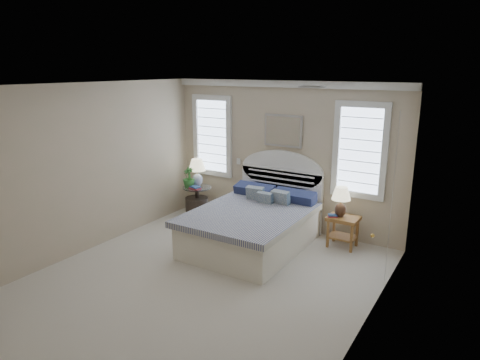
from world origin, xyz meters
The scene contains 21 objects.
floor centered at (0.00, 0.00, 0.00)m, with size 4.50×5.00×0.01m, color #BFB3A3.
ceiling centered at (0.00, 0.00, 2.70)m, with size 4.50×5.00×0.01m, color white.
wall_back centered at (0.00, 2.50, 1.35)m, with size 4.50×0.02×2.70m, color tan.
wall_left centered at (-2.25, 0.00, 1.35)m, with size 0.02×5.00×2.70m, color tan.
wall_right centered at (2.25, 0.00, 1.35)m, with size 0.02×5.00×2.70m, color tan.
crown_molding centered at (0.00, 2.46, 2.64)m, with size 4.50×0.08×0.12m, color silver.
hvac_vent centered at (1.20, 0.80, 2.68)m, with size 0.30×0.20×0.02m, color #B2B2B2.
switch_plate centered at (-0.95, 2.48, 1.15)m, with size 0.08×0.01×0.12m, color silver.
window_left centered at (-1.55, 2.48, 1.60)m, with size 0.90×0.06×1.60m, color silver.
window_right centered at (1.40, 2.48, 1.60)m, with size 0.90×0.06×1.60m, color silver.
painting centered at (0.00, 2.46, 1.82)m, with size 0.74×0.04×0.58m, color silver.
closet_door centered at (2.23, 1.20, 1.20)m, with size 0.02×1.80×2.40m, color silver.
bed centered at (0.00, 1.46, 0.39)m, with size 1.72×2.28×1.47m.
side_table_left centered at (-1.65, 2.05, 0.39)m, with size 0.56×0.56×0.63m.
nightstand_right centered at (1.30, 2.15, 0.39)m, with size 0.50×0.40×0.53m.
floor_pot centered at (-1.66, 2.05, 0.21)m, with size 0.45×0.45×0.41m, color black.
lamp_left centered at (-1.69, 2.13, 0.97)m, with size 0.43×0.43×0.55m.
lamp_right centered at (1.24, 2.14, 0.84)m, with size 0.39×0.39×0.51m.
potted_plant centered at (-1.76, 1.94, 0.84)m, with size 0.23×0.23×0.41m, color #2F6829.
books_left centered at (-1.60, 1.92, 0.66)m, with size 0.23×0.18×0.06m.
books_right centered at (1.14, 2.06, 0.55)m, with size 0.18×0.16×0.04m.
Camera 1 is at (3.33, -4.43, 2.92)m, focal length 32.00 mm.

